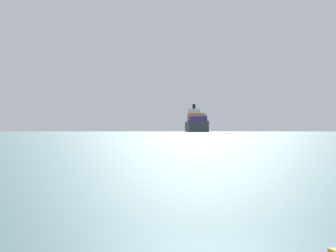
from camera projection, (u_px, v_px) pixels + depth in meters
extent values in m
cube|color=#3F444C|center=(196.00, 127.00, 780.34)|extent=(59.88, 142.71, 12.48)
cube|color=silver|center=(194.00, 115.00, 834.35)|extent=(18.56, 15.73, 17.65)
cylinder|color=black|center=(194.00, 106.00, 834.42)|extent=(4.00, 4.00, 6.00)
cube|color=#99999E|center=(195.00, 121.00, 802.75)|extent=(22.12, 14.98, 2.60)
cube|color=#2D8C47|center=(195.00, 119.00, 791.76)|extent=(22.12, 14.98, 7.80)
cube|color=gold|center=(196.00, 121.00, 780.75)|extent=(22.12, 14.98, 2.60)
cube|color=gold|center=(196.00, 117.00, 769.78)|extent=(22.12, 14.98, 10.40)
cube|color=red|center=(197.00, 118.00, 758.77)|extent=(22.12, 14.98, 7.80)
cube|color=#59388C|center=(197.00, 120.00, 747.76)|extent=(22.12, 14.98, 2.60)
cube|color=#99999E|center=(198.00, 118.00, 736.77)|extent=(22.12, 14.98, 7.80)
cube|color=#59388C|center=(198.00, 119.00, 725.77)|extent=(22.12, 14.98, 5.20)
cube|color=#756B56|center=(238.00, 122.00, 1399.95)|extent=(772.52, 340.76, 39.25)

